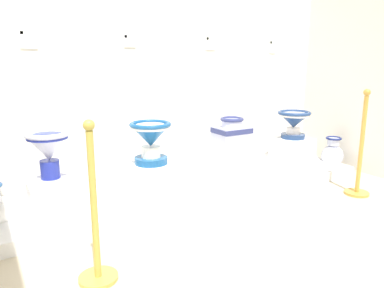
# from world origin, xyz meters

# --- Properties ---
(ground_plane) EXTENTS (5.87, 5.49, 0.02)m
(ground_plane) POSITION_xyz_m (1.94, 0.74, -0.01)
(ground_plane) COLOR beige
(wall_back) EXTENTS (4.07, 0.06, 2.81)m
(wall_back) POSITION_xyz_m (1.94, 2.72, 1.40)
(wall_back) COLOR white
(wall_back) RESTS_ON ground_plane
(display_platform) EXTENTS (3.47, 0.94, 0.10)m
(display_platform) POSITION_xyz_m (1.94, 2.20, 0.05)
(display_platform) COLOR white
(display_platform) RESTS_ON ground_plane
(plinth_block_leftmost) EXTENTS (0.35, 0.34, 0.19)m
(plinth_block_leftmost) POSITION_xyz_m (0.63, 2.25, 0.20)
(plinth_block_leftmost) COLOR white
(plinth_block_leftmost) RESTS_ON display_platform
(antique_toilet_leftmost) EXTENTS (0.33, 0.33, 0.42)m
(antique_toilet_leftmost) POSITION_xyz_m (0.63, 2.25, 0.56)
(antique_toilet_leftmost) COLOR silver
(antique_toilet_leftmost) RESTS_ON plinth_block_leftmost
(plinth_block_pale_glazed) EXTENTS (0.38, 0.34, 0.22)m
(plinth_block_pale_glazed) POSITION_xyz_m (1.51, 2.27, 0.21)
(plinth_block_pale_glazed) COLOR white
(plinth_block_pale_glazed) RESTS_ON display_platform
(antique_toilet_pale_glazed) EXTENTS (0.37, 0.37, 0.38)m
(antique_toilet_pale_glazed) POSITION_xyz_m (1.51, 2.27, 0.57)
(antique_toilet_pale_glazed) COLOR #1A528D
(antique_toilet_pale_glazed) RESTS_ON plinth_block_pale_glazed
(plinth_block_broad_patterned) EXTENTS (0.39, 0.37, 0.08)m
(plinth_block_broad_patterned) POSITION_xyz_m (2.39, 2.24, 0.15)
(plinth_block_broad_patterned) COLOR white
(plinth_block_broad_patterned) RESTS_ON display_platform
(antique_toilet_broad_patterned) EXTENTS (0.34, 0.27, 0.49)m
(antique_toilet_broad_patterned) POSITION_xyz_m (2.39, 2.24, 0.44)
(antique_toilet_broad_patterned) COLOR silver
(antique_toilet_broad_patterned) RESTS_ON plinth_block_broad_patterned
(plinth_block_tall_cobalt) EXTENTS (0.38, 0.37, 0.27)m
(plinth_block_tall_cobalt) POSITION_xyz_m (3.25, 2.25, 0.24)
(plinth_block_tall_cobalt) COLOR white
(plinth_block_tall_cobalt) RESTS_ON display_platform
(antique_toilet_tall_cobalt) EXTENTS (0.37, 0.37, 0.31)m
(antique_toilet_tall_cobalt) POSITION_xyz_m (3.25, 2.25, 0.58)
(antique_toilet_tall_cobalt) COLOR navy
(antique_toilet_tall_cobalt) RESTS_ON plinth_block_tall_cobalt
(info_placard_first) EXTENTS (0.14, 0.01, 0.16)m
(info_placard_first) POSITION_xyz_m (0.61, 2.68, 1.42)
(info_placard_first) COLOR white
(info_placard_second) EXTENTS (0.12, 0.01, 0.12)m
(info_placard_second) POSITION_xyz_m (1.50, 2.68, 1.42)
(info_placard_second) COLOR white
(info_placard_third) EXTENTS (0.13, 0.01, 0.14)m
(info_placard_third) POSITION_xyz_m (2.41, 2.68, 1.42)
(info_placard_third) COLOR white
(info_placard_fourth) EXTENTS (0.09, 0.01, 0.15)m
(info_placard_fourth) POSITION_xyz_m (3.28, 2.68, 1.40)
(info_placard_fourth) COLOR white
(decorative_vase_corner) EXTENTS (0.25, 0.25, 0.38)m
(decorative_vase_corner) POSITION_xyz_m (3.67, 2.03, 0.17)
(decorative_vase_corner) COLOR navy
(decorative_vase_corner) RESTS_ON ground_plane
(stanchion_post_near_left) EXTENTS (0.23, 0.23, 0.94)m
(stanchion_post_near_left) POSITION_xyz_m (0.68, 1.20, 0.30)
(stanchion_post_near_left) COLOR #B29E41
(stanchion_post_near_left) RESTS_ON ground_plane
(stanchion_post_near_right) EXTENTS (0.23, 0.23, 0.99)m
(stanchion_post_near_right) POSITION_xyz_m (3.21, 1.35, 0.33)
(stanchion_post_near_right) COLOR gold
(stanchion_post_near_right) RESTS_ON ground_plane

